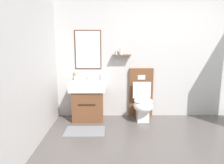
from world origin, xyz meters
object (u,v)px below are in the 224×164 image
object	(u,v)px
soap_dispenser	(102,77)
folded_hand_towel	(85,82)
toilet	(142,101)
vanity_sink_left	(88,100)
toothbrush_cup	(75,77)

from	to	relation	value
soap_dispenser	folded_hand_towel	distance (m)	0.45
toilet	folded_hand_towel	size ratio (longest dim) A/B	4.55
vanity_sink_left	soap_dispenser	size ratio (longest dim) A/B	4.26
vanity_sink_left	toothbrush_cup	bearing A→B (deg)	147.52
toilet	toothbrush_cup	xyz separation A→B (m)	(-1.33, 0.16, 0.44)
soap_dispenser	folded_hand_towel	bearing A→B (deg)	-134.09
toothbrush_cup	folded_hand_towel	world-z (taller)	toothbrush_cup
toilet	toothbrush_cup	distance (m)	1.41
toothbrush_cup	folded_hand_towel	xyz separation A→B (m)	(0.22, -0.31, -0.04)
folded_hand_towel	vanity_sink_left	bearing A→B (deg)	74.55
vanity_sink_left	folded_hand_towel	size ratio (longest dim) A/B	3.44
toilet	soap_dispenser	distance (m)	0.93
soap_dispenser	toothbrush_cup	bearing A→B (deg)	-178.92
vanity_sink_left	folded_hand_towel	world-z (taller)	folded_hand_towel
toothbrush_cup	folded_hand_towel	bearing A→B (deg)	-54.63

